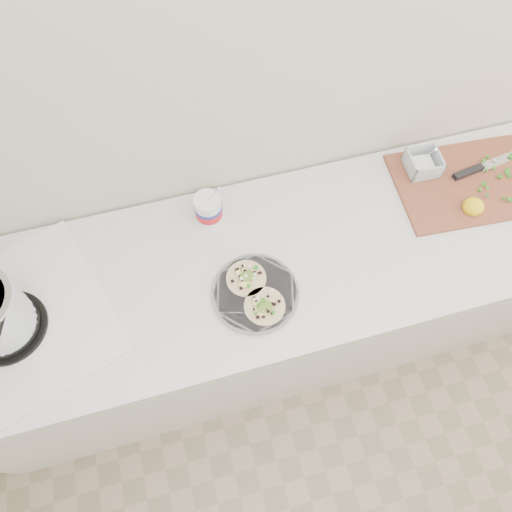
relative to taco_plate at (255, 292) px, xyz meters
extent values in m
cube|color=beige|center=(0.08, 0.42, 0.38)|extent=(3.50, 0.05, 2.60)
cube|color=silver|center=(0.08, 0.12, -0.49)|extent=(2.40, 0.62, 0.86)
cube|color=silver|center=(0.08, 0.10, -0.04)|extent=(2.44, 0.66, 0.04)
cube|color=silver|center=(-0.75, 0.08, -0.01)|extent=(0.72, 0.69, 0.01)
cylinder|color=black|center=(-0.75, 0.08, 0.00)|extent=(0.24, 0.24, 0.01)
torus|color=black|center=(-0.75, 0.08, 0.02)|extent=(0.20, 0.20, 0.02)
cylinder|color=slate|center=(0.00, 0.00, -0.01)|extent=(0.26, 0.26, 0.01)
cylinder|color=slate|center=(0.00, 0.00, -0.01)|extent=(0.28, 0.28, 0.00)
cylinder|color=white|center=(-0.08, 0.32, 0.04)|extent=(0.09, 0.09, 0.11)
cylinder|color=red|center=(-0.08, 0.32, 0.03)|extent=(0.09, 0.09, 0.04)
cylinder|color=#192D99|center=(-0.08, 0.32, 0.05)|extent=(0.09, 0.09, 0.01)
cube|color=brown|center=(0.85, 0.21, -0.01)|extent=(0.54, 0.39, 0.01)
cube|color=white|center=(0.71, 0.31, 0.01)|extent=(0.07, 0.07, 0.03)
ellipsoid|color=yellow|center=(0.81, 0.10, 0.01)|extent=(0.07, 0.07, 0.06)
cube|color=silver|center=(1.01, 0.27, 0.00)|extent=(0.19, 0.06, 0.00)
cube|color=black|center=(0.86, 0.25, 0.00)|extent=(0.12, 0.04, 0.02)
camera|label=1|loc=(-0.15, -0.55, 1.31)|focal=32.00mm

